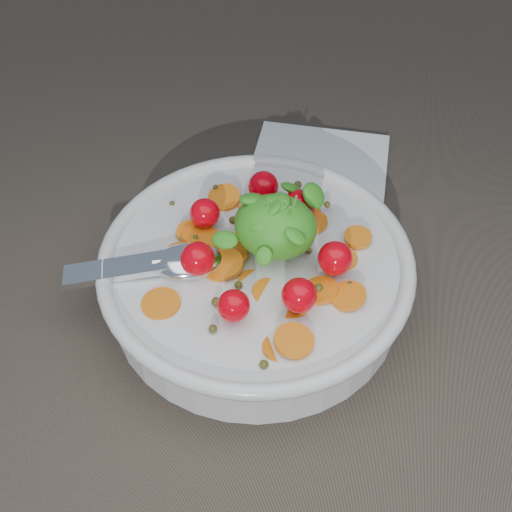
# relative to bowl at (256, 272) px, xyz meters

# --- Properties ---
(ground) EXTENTS (6.00, 6.00, 0.00)m
(ground) POSITION_rel_bowl_xyz_m (0.03, -0.03, -0.04)
(ground) COLOR brown
(ground) RESTS_ON ground
(bowl) EXTENTS (0.34, 0.31, 0.13)m
(bowl) POSITION_rel_bowl_xyz_m (0.00, 0.00, 0.00)
(bowl) COLOR silver
(bowl) RESTS_ON ground
(napkin) EXTENTS (0.17, 0.15, 0.01)m
(napkin) POSITION_rel_bowl_xyz_m (0.04, 0.22, -0.03)
(napkin) COLOR white
(napkin) RESTS_ON ground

